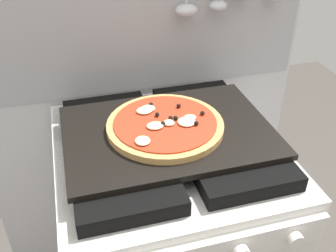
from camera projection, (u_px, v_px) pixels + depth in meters
kitchen_backsplash at (143, 108)px, 1.35m from camera, size 1.10×0.09×1.55m
stove at (168, 247)px, 1.27m from camera, size 0.60×0.64×0.90m
baking_tray at (168, 132)px, 1.01m from camera, size 0.54×0.38×0.02m
pizza_left at (165, 125)px, 1.01m from camera, size 0.31×0.31×0.03m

